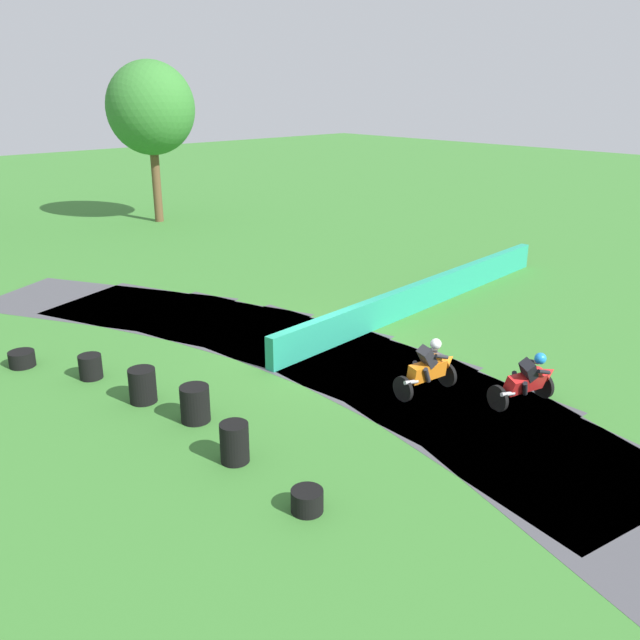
% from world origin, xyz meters
% --- Properties ---
extents(ground_plane, '(120.00, 120.00, 0.00)m').
position_xyz_m(ground_plane, '(0.00, 0.00, 0.00)').
color(ground_plane, '#38752D').
extents(track_asphalt, '(8.33, 24.80, 0.01)m').
position_xyz_m(track_asphalt, '(-0.81, -0.08, 0.00)').
color(track_asphalt, '#47474C').
rests_on(track_asphalt, ground).
extents(safety_barrier, '(13.98, 1.60, 0.90)m').
position_xyz_m(safety_barrier, '(5.03, 0.47, 0.45)').
color(safety_barrier, '#239375').
rests_on(safety_barrier, ground).
extents(motorcycle_lead_red, '(1.70, 1.09, 1.42)m').
position_xyz_m(motorcycle_lead_red, '(1.16, -5.62, 0.63)').
color(motorcycle_lead_red, black).
rests_on(motorcycle_lead_red, ground).
extents(motorcycle_chase_orange, '(1.71, 0.85, 1.42)m').
position_xyz_m(motorcycle_chase_orange, '(-0.00, -3.73, 0.66)').
color(motorcycle_chase_orange, black).
rests_on(motorcycle_chase_orange, ground).
extents(tire_stack_near, '(0.56, 0.56, 0.40)m').
position_xyz_m(tire_stack_near, '(-5.20, -5.27, 0.20)').
color(tire_stack_near, black).
rests_on(tire_stack_near, ground).
extents(tire_stack_mid_a, '(0.56, 0.56, 0.80)m').
position_xyz_m(tire_stack_mid_a, '(-5.15, -3.12, 0.40)').
color(tire_stack_mid_a, black).
rests_on(tire_stack_mid_a, ground).
extents(tire_stack_mid_b, '(0.64, 0.64, 0.80)m').
position_xyz_m(tire_stack_mid_b, '(-4.79, -1.19, 0.40)').
color(tire_stack_mid_b, black).
rests_on(tire_stack_mid_b, ground).
extents(tire_stack_far, '(0.62, 0.62, 0.80)m').
position_xyz_m(tire_stack_far, '(-5.15, 0.42, 0.40)').
color(tire_stack_far, black).
rests_on(tire_stack_far, ground).
extents(tire_stack_extra_a, '(0.56, 0.56, 0.60)m').
position_xyz_m(tire_stack_extra_a, '(-5.44, 2.49, 0.30)').
color(tire_stack_extra_a, black).
rests_on(tire_stack_extra_a, ground).
extents(tire_stack_extra_b, '(0.65, 0.65, 0.40)m').
position_xyz_m(tire_stack_extra_b, '(-6.42, 4.40, 0.20)').
color(tire_stack_extra_b, black).
rests_on(tire_stack_extra_b, ground).
extents(tree_far_right, '(4.39, 4.39, 8.02)m').
position_xyz_m(tree_far_right, '(6.16, 19.20, 5.69)').
color(tree_far_right, brown).
rests_on(tree_far_right, ground).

